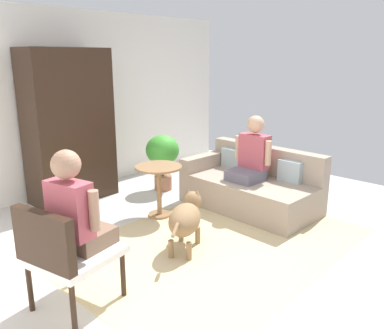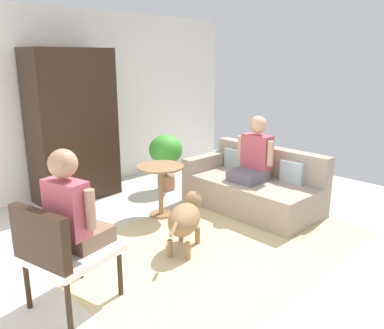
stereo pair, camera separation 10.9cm
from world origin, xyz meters
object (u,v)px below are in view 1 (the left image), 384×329
Objects in this scene: couch at (251,186)px; potted_plant at (163,154)px; round_end_table at (159,180)px; person_on_armchair at (75,210)px; armoire_cabinet at (69,126)px; armchair at (62,250)px; person_on_couch at (252,155)px; dog at (186,218)px.

couch is 1.46m from potted_plant.
person_on_armchair is at bearing -151.96° from round_end_table.
armoire_cabinet is (1.30, 2.30, 0.23)m from person_on_armchair.
person_on_couch reaches higher than armchair.
armoire_cabinet is (1.45, 2.33, 0.52)m from armchair.
armoire_cabinet is at bearing 125.95° from couch.
potted_plant is at bearing 101.21° from person_on_couch.
armchair reaches higher than potted_plant.
armoire_cabinet reaches higher than person_on_couch.
couch is at bearing -76.58° from potted_plant.
armoire_cabinet is (-1.48, 2.04, 0.76)m from couch.
armoire_cabinet reaches higher than potted_plant.
armchair is (-2.93, -0.29, 0.25)m from couch.
couch is 2.28× the size of dog.
person_on_couch is 1.06× the size of dog.
armchair is 1.08× the size of person_on_couch.
couch is 2.63m from armoire_cabinet.
person_on_couch is 1.26× the size of round_end_table.
round_end_table is 1.56m from armoire_cabinet.
person_on_couch is at bearing -148.85° from couch.
dog is 2.01m from potted_plant.
dog is (-1.45, -0.20, -0.39)m from person_on_couch.
person_on_couch is at bearing -55.38° from armoire_cabinet.
dog is 0.37× the size of armoire_cabinet.
armoire_cabinet is at bearing 150.57° from potted_plant.
couch is at bearing 31.15° from person_on_couch.
person_on_armchair is 2.96m from potted_plant.
couch is 1.52m from dog.
couch is 2.84m from person_on_armchair.
person_on_armchair is 1.95m from round_end_table.
couch is 2.13× the size of person_on_armchair.
dog is 0.92× the size of potted_plant.
round_end_table is at bearing -74.14° from armoire_cabinet.
couch is 2.70× the size of round_end_table.
armchair is 2.07m from round_end_table.
dog is 2.37m from armoire_cabinet.
person_on_armchair reaches higher than dog.
person_on_armchair is (-2.73, -0.23, 0.08)m from person_on_couch.
person_on_armchair reaches higher than person_on_couch.
armchair is 2.90m from person_on_couch.
person_on_armchair is (0.15, 0.03, 0.28)m from armchair.
person_on_couch is at bearing -33.23° from round_end_table.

